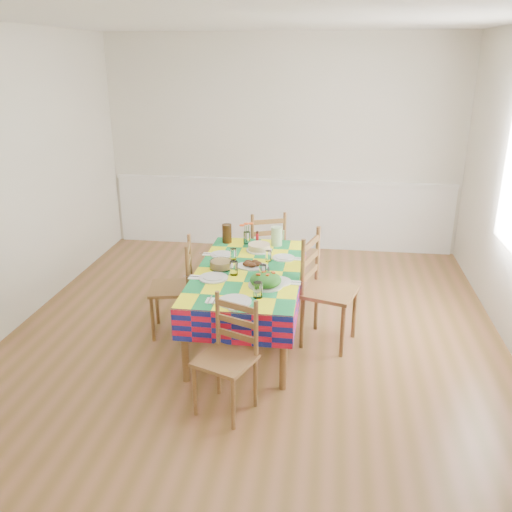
% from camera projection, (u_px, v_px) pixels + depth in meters
% --- Properties ---
extents(room, '(4.58, 5.08, 2.78)m').
position_uv_depth(room, '(254.00, 192.00, 4.53)').
color(room, brown).
rests_on(room, ground).
extents(wainscot, '(4.41, 0.06, 0.92)m').
position_uv_depth(wainscot, '(281.00, 212.00, 7.14)').
color(wainscot, white).
rests_on(wainscot, room).
extents(dining_table, '(0.92, 1.70, 0.66)m').
position_uv_depth(dining_table, '(249.00, 277.00, 4.76)').
color(dining_table, brown).
rests_on(dining_table, room).
extents(setting_near_head, '(0.42, 0.28, 0.12)m').
position_uv_depth(setting_near_head, '(242.00, 297.00, 4.13)').
color(setting_near_head, silver).
rests_on(setting_near_head, dining_table).
extents(setting_left_near, '(0.45, 0.27, 0.12)m').
position_uv_depth(setting_left_near, '(220.00, 274.00, 4.57)').
color(setting_left_near, silver).
rests_on(setting_left_near, dining_table).
extents(setting_left_far, '(0.38, 0.23, 0.10)m').
position_uv_depth(setting_left_far, '(225.00, 254.00, 5.04)').
color(setting_left_far, silver).
rests_on(setting_left_far, dining_table).
extents(setting_right_near, '(0.42, 0.24, 0.11)m').
position_uv_depth(setting_right_near, '(273.00, 278.00, 4.51)').
color(setting_right_near, silver).
rests_on(setting_right_near, dining_table).
extents(setting_right_far, '(0.39, 0.23, 0.10)m').
position_uv_depth(setting_right_far, '(279.00, 257.00, 4.97)').
color(setting_right_far, silver).
rests_on(setting_right_far, dining_table).
extents(meat_platter, '(0.28, 0.20, 0.06)m').
position_uv_depth(meat_platter, '(252.00, 265.00, 4.79)').
color(meat_platter, silver).
rests_on(meat_platter, dining_table).
extents(salad_platter, '(0.29, 0.29, 0.12)m').
position_uv_depth(salad_platter, '(266.00, 281.00, 4.39)').
color(salad_platter, silver).
rests_on(salad_platter, dining_table).
extents(pasta_bowl, '(0.20, 0.20, 0.07)m').
position_uv_depth(pasta_bowl, '(221.00, 265.00, 4.75)').
color(pasta_bowl, white).
rests_on(pasta_bowl, dining_table).
extents(cake, '(0.25, 0.25, 0.07)m').
position_uv_depth(cake, '(259.00, 247.00, 5.18)').
color(cake, silver).
rests_on(cake, dining_table).
extents(serving_utensils, '(0.14, 0.31, 0.01)m').
position_uv_depth(serving_utensils, '(266.00, 273.00, 4.64)').
color(serving_utensils, black).
rests_on(serving_utensils, dining_table).
extents(flower_vase, '(0.14, 0.12, 0.22)m').
position_uv_depth(flower_vase, '(247.00, 234.00, 5.37)').
color(flower_vase, white).
rests_on(flower_vase, dining_table).
extents(hot_sauce, '(0.03, 0.03, 0.12)m').
position_uv_depth(hot_sauce, '(257.00, 237.00, 5.39)').
color(hot_sauce, red).
rests_on(hot_sauce, dining_table).
extents(green_pitcher, '(0.11, 0.11, 0.19)m').
position_uv_depth(green_pitcher, '(277.00, 236.00, 5.31)').
color(green_pitcher, '#A6CE91').
rests_on(green_pitcher, dining_table).
extents(tea_pitcher, '(0.09, 0.09, 0.19)m').
position_uv_depth(tea_pitcher, '(227.00, 233.00, 5.39)').
color(tea_pitcher, '#301C0A').
rests_on(tea_pitcher, dining_table).
extents(name_card, '(0.07, 0.02, 0.02)m').
position_uv_depth(name_card, '(233.00, 310.00, 3.97)').
color(name_card, silver).
rests_on(name_card, dining_table).
extents(chair_near, '(0.48, 0.47, 0.85)m').
position_uv_depth(chair_near, '(228.00, 358.00, 3.83)').
color(chair_near, brown).
rests_on(chair_near, room).
extents(chair_far, '(0.51, 0.50, 0.91)m').
position_uv_depth(chair_far, '(265.00, 252.00, 5.80)').
color(chair_far, brown).
rests_on(chair_far, room).
extents(chair_left, '(0.45, 0.46, 0.90)m').
position_uv_depth(chair_left, '(176.00, 288.00, 4.91)').
color(chair_left, brown).
rests_on(chair_left, room).
extents(chair_right, '(0.53, 0.55, 1.01)m').
position_uv_depth(chair_right, '(325.00, 291.00, 4.72)').
color(chair_right, brown).
rests_on(chair_right, room).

